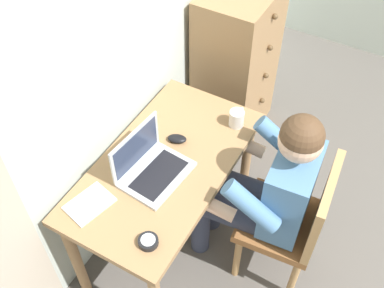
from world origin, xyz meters
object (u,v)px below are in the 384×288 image
(person_seated, at_px, (265,187))
(dresser, at_px, (236,65))
(laptop, at_px, (150,166))
(computer_mouse, at_px, (177,139))
(chair, at_px, (295,220))
(desk, at_px, (166,177))
(coffee_mug, at_px, (237,118))
(desk_clock, at_px, (148,241))
(notebook_pad, at_px, (89,204))

(person_seated, bearing_deg, dresser, 33.07)
(person_seated, relative_size, laptop, 3.27)
(computer_mouse, bearing_deg, chair, -107.54)
(desk, relative_size, chair, 1.31)
(desk, bearing_deg, person_seated, -70.89)
(coffee_mug, bearing_deg, person_seated, -130.99)
(desk_clock, bearing_deg, desk, 22.72)
(person_seated, height_order, computer_mouse, person_seated)
(chair, bearing_deg, computer_mouse, 91.85)
(laptop, bearing_deg, chair, -69.08)
(dresser, height_order, notebook_pad, dresser)
(desk, height_order, computer_mouse, computer_mouse)
(desk, xyz_separation_m, computer_mouse, (0.16, 0.02, 0.13))
(coffee_mug, bearing_deg, dresser, 24.77)
(desk_clock, bearing_deg, laptop, 31.55)
(notebook_pad, bearing_deg, desk, -9.96)
(notebook_pad, bearing_deg, computer_mouse, -1.19)
(dresser, bearing_deg, laptop, -175.99)
(computer_mouse, height_order, notebook_pad, computer_mouse)
(notebook_pad, bearing_deg, person_seated, -35.71)
(computer_mouse, relative_size, desk_clock, 1.11)
(desk_clock, distance_m, notebook_pad, 0.35)
(laptop, bearing_deg, coffee_mug, -23.99)
(desk, bearing_deg, dresser, 5.92)
(computer_mouse, xyz_separation_m, desk_clock, (-0.58, -0.20, -0.00))
(dresser, relative_size, coffee_mug, 9.30)
(person_seated, bearing_deg, coffee_mug, 49.01)
(person_seated, relative_size, coffee_mug, 9.86)
(notebook_pad, bearing_deg, desk_clock, -81.60)
(computer_mouse, bearing_deg, notebook_pad, 145.28)
(person_seated, xyz_separation_m, notebook_pad, (-0.55, 0.66, 0.08))
(person_seated, bearing_deg, notebook_pad, 130.14)
(laptop, relative_size, notebook_pad, 1.72)
(dresser, relative_size, computer_mouse, 11.16)
(person_seated, height_order, desk_clock, person_seated)
(dresser, height_order, laptop, dresser)
(desk, relative_size, laptop, 3.13)
(dresser, bearing_deg, notebook_pad, 177.65)
(desk, relative_size, coffee_mug, 9.45)
(notebook_pad, bearing_deg, laptop, -11.09)
(chair, relative_size, desk_clock, 9.61)
(dresser, bearing_deg, coffee_mug, -155.23)
(person_seated, height_order, laptop, person_seated)
(coffee_mug, bearing_deg, computer_mouse, 140.19)
(desk, distance_m, desk_clock, 0.47)
(chair, distance_m, notebook_pad, 1.05)
(dresser, relative_size, person_seated, 0.94)
(chair, bearing_deg, coffee_mug, 63.21)
(chair, relative_size, person_seated, 0.73)
(dresser, distance_m, desk_clock, 1.54)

